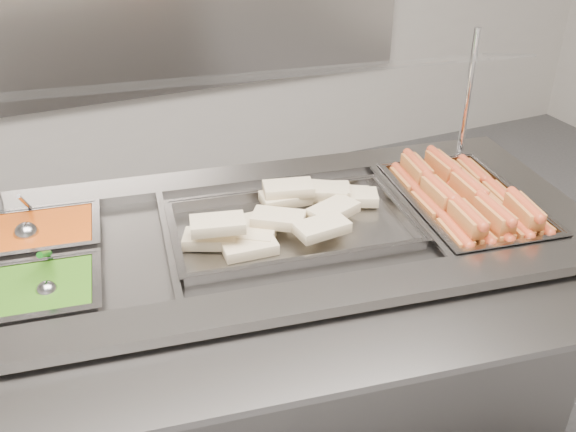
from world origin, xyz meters
name	(u,v)px	position (x,y,z in m)	size (l,w,h in m)	color
steam_counter	(273,342)	(-0.10, 0.51, 0.43)	(1.92, 1.07, 0.87)	slate
tray_rail	(324,355)	(-0.17, 0.02, 0.82)	(1.76, 0.61, 0.05)	gray
sneeze_guard	(252,80)	(-0.06, 0.72, 1.22)	(1.62, 0.53, 0.43)	silver
pan_hotdogs	(463,210)	(0.50, 0.41, 0.83)	(0.41, 0.58, 0.10)	gray
pan_wraps	(291,230)	(-0.04, 0.50, 0.84)	(0.71, 0.48, 0.07)	gray
pan_beans	(45,241)	(-0.69, 0.74, 0.83)	(0.32, 0.27, 0.10)	gray
pan_peas	(38,301)	(-0.74, 0.46, 0.83)	(0.32, 0.27, 0.10)	gray
hotdogs_in_buns	(464,198)	(0.49, 0.41, 0.87)	(0.37, 0.53, 0.11)	#A95A23
tortilla_wraps	(290,212)	(-0.03, 0.53, 0.88)	(0.64, 0.31, 0.10)	tan
ladle	(27,232)	(-0.73, 0.73, 0.88)	(0.07, 0.18, 0.15)	#A0A1A5
serving_spoon	(47,284)	(-0.71, 0.46, 0.88)	(0.06, 0.17, 0.13)	#A0A1A5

